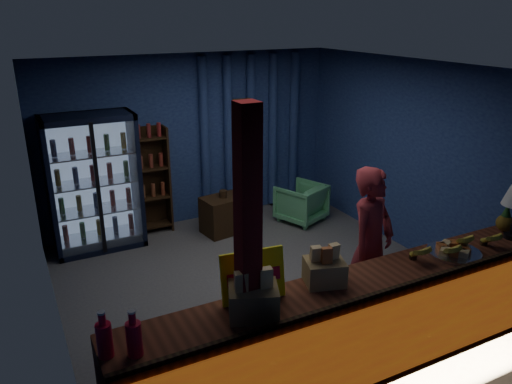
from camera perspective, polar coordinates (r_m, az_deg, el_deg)
ground at (r=6.34m, az=0.07°, el=-9.94°), size 4.60×4.60×0.00m
room_walls at (r=5.73m, az=0.08°, el=3.80°), size 4.60×4.60×4.60m
counter at (r=4.74m, az=11.08°, el=-15.03°), size 4.40×0.57×0.99m
support_post at (r=3.82m, az=-0.90°, el=-9.28°), size 0.16×0.16×2.60m
beverage_cooler at (r=7.23m, az=-18.11°, el=0.98°), size 1.20×0.62×1.90m
bottle_shelf at (r=7.56m, az=-11.86°, el=1.28°), size 0.50×0.28×1.60m
curtain_folds at (r=8.08m, az=-0.56°, el=6.64°), size 1.74×0.14×2.50m
framed_picture at (r=7.88m, az=-1.42°, el=9.64°), size 0.36×0.04×0.28m
shopkeeper at (r=5.31m, az=12.94°, el=-6.23°), size 0.74×0.62×1.73m
green_chair at (r=7.94m, az=5.18°, el=-1.21°), size 0.85×0.87×0.61m
side_table at (r=7.52m, az=-3.72°, el=-2.60°), size 0.67×0.53×0.67m
yellow_sign at (r=4.06m, az=-0.35°, el=-9.56°), size 0.54×0.17×0.42m
soda_bottles at (r=3.62m, az=-15.36°, el=-15.77°), size 0.29×0.19×0.35m
snack_box_left at (r=3.90m, az=-0.31°, el=-12.11°), size 0.47×0.43×0.40m
snack_box_centre at (r=4.37m, az=7.84°, el=-8.82°), size 0.40×0.36×0.35m
pastry_tray at (r=5.22m, az=21.69°, el=-6.29°), size 0.52×0.52×0.08m
banana_bunches at (r=5.20m, az=21.65°, el=-5.66°), size 1.10×0.31×0.18m
pineapple at (r=5.91m, az=26.59°, el=-2.92°), size 0.18×0.18×0.31m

